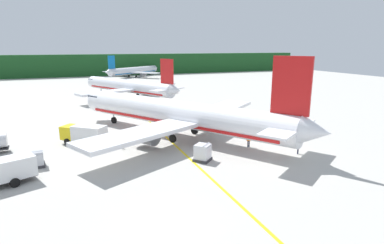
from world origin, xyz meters
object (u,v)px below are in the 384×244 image
object	(u,v)px
service_truck_fuel	(0,172)
crew_loader_left	(298,146)
crew_marshaller	(119,140)
airliner_mid_apron	(129,86)
airliner_distant	(146,66)
airliner_far_taxiway	(133,71)
crew_loader_right	(249,140)
airliner_foreground	(179,114)
cargo_container_mid	(203,153)
service_truck_catering	(84,133)
cargo_container_near	(36,159)

from	to	relation	value
service_truck_fuel	crew_loader_left	world-z (taller)	service_truck_fuel
crew_marshaller	crew_loader_left	world-z (taller)	crew_loader_left
airliner_mid_apron	airliner_distant	xyz separation A→B (m)	(26.67, 95.70, -0.66)
airliner_far_taxiway	crew_loader_right	world-z (taller)	airliner_far_taxiway
crew_loader_left	crew_marshaller	bearing A→B (deg)	152.48
airliner_foreground	crew_loader_left	distance (m)	16.82
airliner_foreground	crew_loader_left	bearing A→B (deg)	-47.45
cargo_container_mid	crew_loader_right	distance (m)	8.01
airliner_mid_apron	service_truck_catering	xyz separation A→B (m)	(-12.66, -37.35, -1.41)
service_truck_fuel	cargo_container_near	xyz separation A→B (m)	(2.60, 4.25, -0.56)
service_truck_fuel	cargo_container_near	distance (m)	5.01
service_truck_fuel	crew_loader_left	distance (m)	32.38
cargo_container_near	crew_marshaller	size ratio (longest dim) A/B	1.11
cargo_container_near	crew_loader_left	bearing A→B (deg)	-13.07
crew_marshaller	crew_loader_left	distance (m)	22.74
airliner_far_taxiway	crew_loader_right	distance (m)	101.99
cargo_container_near	crew_loader_left	size ratio (longest dim) A/B	1.09
airliner_mid_apron	cargo_container_near	distance (m)	47.72
airliner_mid_apron	cargo_container_mid	distance (m)	49.03
cargo_container_mid	crew_loader_right	size ratio (longest dim) A/B	1.46
service_truck_fuel	airliner_mid_apron	bearing A→B (deg)	66.92
airliner_mid_apron	service_truck_fuel	xyz separation A→B (m)	(-20.62, -48.39, -1.42)
crew_marshaller	crew_loader_right	world-z (taller)	crew_marshaller
airliner_mid_apron	airliner_far_taxiway	size ratio (longest dim) A/B	1.17
service_truck_catering	crew_marshaller	distance (m)	5.24
crew_loader_left	airliner_foreground	bearing A→B (deg)	132.55
airliner_foreground	cargo_container_mid	size ratio (longest dim) A/B	14.61
cargo_container_near	crew_loader_left	world-z (taller)	cargo_container_near
airliner_foreground	crew_marshaller	size ratio (longest dim) A/B	21.07
airliner_mid_apron	cargo_container_near	world-z (taller)	airliner_mid_apron
airliner_far_taxiway	crew_loader_right	xyz separation A→B (m)	(-4.33, -101.89, -1.65)
crew_loader_right	airliner_foreground	bearing A→B (deg)	132.32
airliner_far_taxiway	cargo_container_mid	distance (m)	105.10
cargo_container_near	crew_marshaller	world-z (taller)	cargo_container_near
service_truck_catering	crew_loader_right	bearing A→B (deg)	-24.44
airliner_foreground	crew_marshaller	distance (m)	9.37
airliner_far_taxiway	crew_loader_left	world-z (taller)	airliner_far_taxiway
airliner_far_taxiway	airliner_distant	xyz separation A→B (m)	(14.94, 40.28, -0.44)
airliner_foreground	crew_marshaller	xyz separation A→B (m)	(-8.90, -1.76, -2.36)
cargo_container_mid	crew_loader_right	world-z (taller)	cargo_container_mid
crew_marshaller	cargo_container_near	bearing A→B (deg)	-159.13
airliner_foreground	airliner_mid_apron	bearing A→B (deg)	90.56
airliner_foreground	airliner_mid_apron	distance (m)	38.77
airliner_mid_apron	airliner_foreground	bearing A→B (deg)	-89.44
airliner_foreground	service_truck_fuel	size ratio (longest dim) A/B	5.72
airliner_distant	cargo_container_near	size ratio (longest dim) A/B	13.03
crew_marshaller	airliner_distant	bearing A→B (deg)	75.51
crew_marshaller	service_truck_catering	bearing A→B (deg)	142.58
airliner_far_taxiway	cargo_container_near	size ratio (longest dim) A/B	14.27
crew_loader_left	crew_loader_right	world-z (taller)	crew_loader_left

